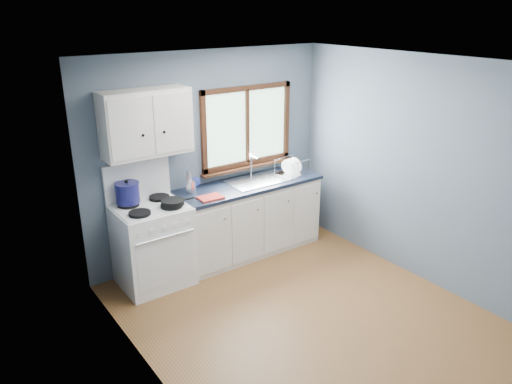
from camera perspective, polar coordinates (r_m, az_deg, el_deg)
floor at (r=5.27m, az=5.40°, el=-13.84°), size 3.20×3.60×0.02m
ceiling at (r=4.37m, az=6.53°, el=14.54°), size 3.20×3.60×0.02m
wall_back at (r=6.07m, az=-5.39°, el=4.13°), size 3.20×0.02×2.50m
wall_front at (r=3.66m, az=25.10°, el=-9.43°), size 3.20×0.02×2.50m
wall_left at (r=3.89m, az=-12.40°, el=-6.05°), size 0.02×3.60×2.50m
wall_right at (r=5.81m, az=17.98°, el=2.44°), size 0.02×3.60×2.50m
gas_range at (r=5.67m, az=-11.73°, el=-5.68°), size 0.76×0.69×1.36m
base_cabinets at (r=6.29m, az=-0.87°, el=-3.35°), size 1.85×0.60×0.88m
countertop at (r=6.10m, az=-0.88°, el=0.85°), size 1.89×0.64×0.04m
sink at (r=6.22m, az=0.48°, el=0.83°), size 0.84×0.46×0.44m
window at (r=6.26m, az=-1.02°, el=6.86°), size 1.36×0.10×1.03m
upper_cabinets at (r=5.41m, az=-12.43°, el=7.72°), size 0.95×0.35×0.70m
skillet at (r=5.41m, az=-9.46°, el=-1.14°), size 0.38×0.26×0.05m
stockpot at (r=5.52m, az=-14.49°, el=-0.06°), size 0.29×0.29×0.26m
utensil_crock at (r=5.81m, az=-7.45°, el=0.65°), size 0.15×0.15×0.37m
thermos at (r=5.78m, az=-7.74°, el=1.13°), size 0.08×0.08×0.27m
soap_bottle at (r=5.96m, az=-6.80°, el=1.86°), size 0.12×0.12×0.28m
dish_towel at (r=5.63m, az=-5.22°, el=-0.64°), size 0.28×0.21×0.02m
dish_rack at (r=6.44m, az=4.15°, el=2.56°), size 0.45×0.38×0.21m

